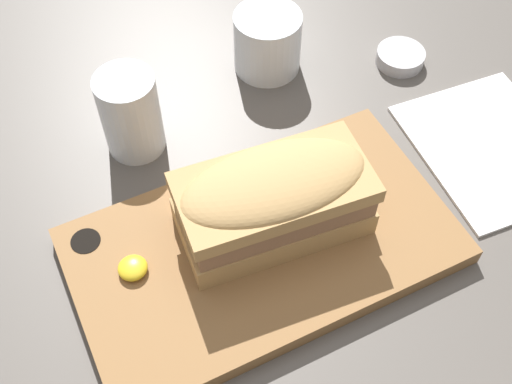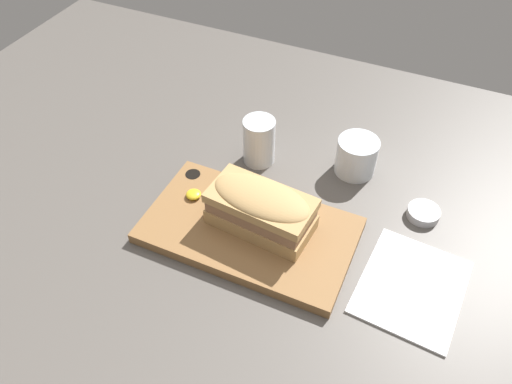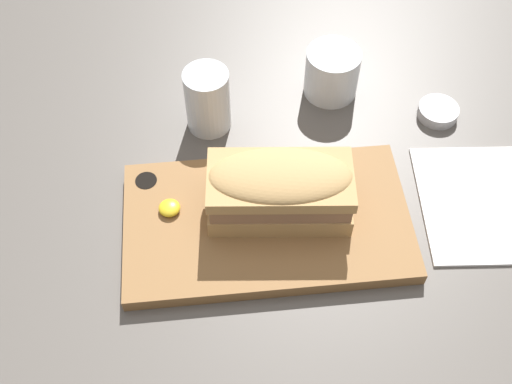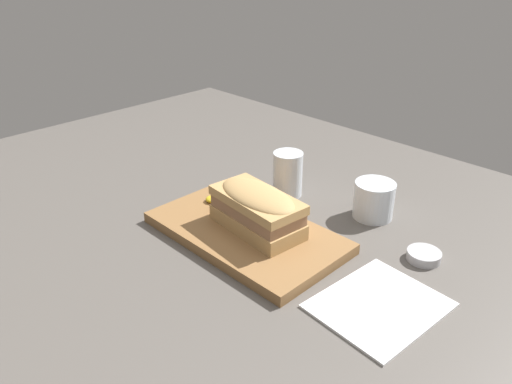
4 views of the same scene
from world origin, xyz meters
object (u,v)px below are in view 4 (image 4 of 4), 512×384
napkin (379,305)px  condiment_dish (424,256)px  water_glass (288,177)px  wine_glass (374,202)px  sandwich (257,208)px  serving_board (246,232)px

napkin → condiment_dish: condiment_dish is taller
condiment_dish → water_glass: bearing=176.9°
water_glass → wine_glass: size_ratio=1.22×
sandwich → wine_glass: 24.19cm
serving_board → water_glass: size_ratio=3.75×
water_glass → serving_board: bearing=-71.2°
water_glass → sandwich: bearing=-65.0°
wine_glass → napkin: (15.95, -22.27, -3.07)cm
water_glass → wine_glass: 18.81cm
sandwich → condiment_dish: (24.86, 15.15, -5.45)cm
serving_board → condiment_dish: 31.21cm
sandwich → serving_board: bearing=-145.0°
water_glass → condiment_dish: bearing=-3.1°
wine_glass → condiment_dish: size_ratio=1.36×
napkin → serving_board: bearing=-178.7°
water_glass → napkin: bearing=-27.1°
sandwich → napkin: sandwich is taller
sandwich → wine_glass: size_ratio=2.32×
serving_board → condiment_dish: (26.58, 16.35, -0.19)cm
wine_glass → condiment_dish: bearing=-24.1°
serving_board → sandwich: (1.72, 1.20, 5.26)cm
sandwich → wine_glass: (10.30, 21.68, -3.00)cm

